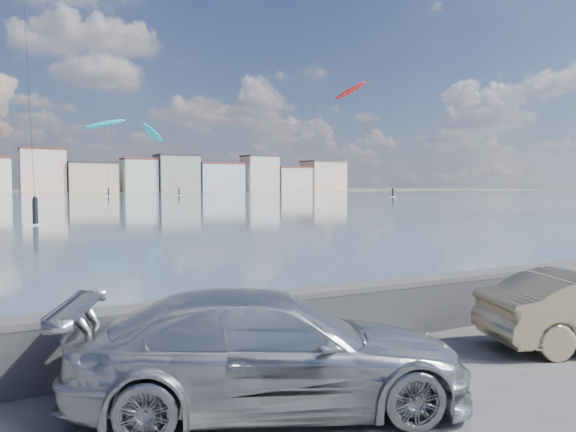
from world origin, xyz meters
The scene contains 9 objects.
ground centered at (0.00, 0.00, 0.00)m, with size 700.00×700.00×0.00m, color #333335.
bay_water centered at (0.00, 91.50, 0.01)m, with size 500.00×177.00×0.00m, color #304551.
far_shore_strip centered at (0.00, 200.00, 0.01)m, with size 500.00×60.00×0.00m, color #4C473D.
seawall centered at (0.00, 2.70, 0.58)m, with size 400.00×0.36×1.08m.
far_buildings centered at (1.31, 186.00, 6.03)m, with size 240.79×13.26×14.60m.
car_silver centered at (-0.97, 0.78, 0.73)m, with size 2.03×5.00×1.45m, color #AAAEB1.
kitesurfer_0 centered at (73.21, 107.20, 24.78)m, with size 7.97×18.24×27.92m.
kitesurfer_7 centered at (21.39, 138.17, 17.46)m, with size 10.72×12.50×19.60m.
kitesurfer_13 centered at (35.11, 145.52, 16.52)m, with size 8.93×18.96×19.29m.
Camera 1 is at (-4.03, -5.43, 2.81)m, focal length 35.00 mm.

